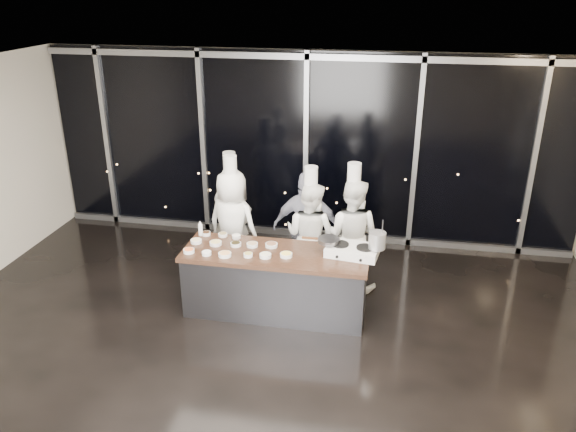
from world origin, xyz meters
name	(u,v)px	position (x,y,z in m)	size (l,w,h in m)	color
ground	(261,349)	(0.00, 0.00, 0.00)	(9.00, 9.00, 0.00)	black
room_shell	(273,178)	(0.18, 0.00, 2.25)	(9.02, 7.02, 3.21)	beige
window_wall	(306,148)	(0.00, 3.43, 1.60)	(8.90, 0.11, 3.20)	black
demo_counter	(276,282)	(0.00, 0.90, 0.45)	(2.46, 0.86, 0.90)	#3D3D43
stove	(352,250)	(1.00, 1.01, 0.96)	(0.71, 0.49, 0.14)	silver
frying_pan	(328,240)	(0.67, 1.05, 1.06)	(0.52, 0.33, 0.05)	slate
stock_pot	(377,240)	(1.31, 0.98, 1.15)	(0.22, 0.22, 0.22)	silver
prep_bowls	(234,246)	(-0.56, 0.91, 0.93)	(1.44, 0.73, 0.05)	silver
squeeze_bottle	(200,229)	(-1.14, 1.22, 1.00)	(0.06, 0.06, 0.22)	white
chef_far_left	(231,214)	(-0.99, 2.24, 0.82)	(0.64, 0.47, 1.82)	white
chef_left	(233,224)	(-0.83, 1.76, 0.86)	(0.94, 0.74, 1.92)	white
chef_center	(310,234)	(0.34, 1.72, 0.82)	(0.95, 0.84, 1.84)	white
guest	(307,229)	(0.28, 1.81, 0.86)	(1.02, 0.44, 1.73)	#121534
chef_right	(351,234)	(0.93, 1.78, 0.85)	(0.93, 0.80, 1.91)	white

